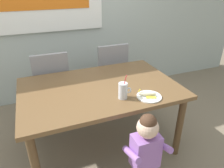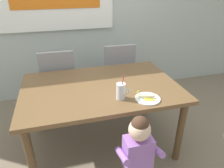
{
  "view_description": "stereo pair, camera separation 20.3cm",
  "coord_description": "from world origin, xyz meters",
  "px_view_note": "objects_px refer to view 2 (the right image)",
  "views": [
    {
      "loc": [
        -0.57,
        -1.79,
        1.73
      ],
      "look_at": [
        0.09,
        -0.1,
        0.81
      ],
      "focal_mm": 33.41,
      "sensor_mm": 36.0,
      "label": 1
    },
    {
      "loc": [
        -0.38,
        -1.85,
        1.73
      ],
      "look_at": [
        0.09,
        -0.1,
        0.81
      ],
      "focal_mm": 33.41,
      "sensor_mm": 36.0,
      "label": 2
    }
  ],
  "objects_px": {
    "dining_table": "(101,93)",
    "milk_cup": "(121,92)",
    "toddler_standing": "(138,150)",
    "dining_chair_left": "(59,80)",
    "peeled_banana": "(146,96)",
    "snack_plate": "(148,99)",
    "dining_chair_right": "(117,72)"
  },
  "relations": [
    {
      "from": "dining_chair_left",
      "to": "dining_chair_right",
      "type": "xyz_separation_m",
      "value": [
        0.82,
        0.06,
        0.0
      ]
    },
    {
      "from": "dining_chair_left",
      "to": "milk_cup",
      "type": "distance_m",
      "value": 1.17
    },
    {
      "from": "dining_chair_right",
      "to": "peeled_banana",
      "type": "height_order",
      "value": "dining_chair_right"
    },
    {
      "from": "dining_chair_left",
      "to": "snack_plate",
      "type": "bearing_deg",
      "value": 125.47
    },
    {
      "from": "milk_cup",
      "to": "peeled_banana",
      "type": "relative_size",
      "value": 1.42
    },
    {
      "from": "dining_table",
      "to": "snack_plate",
      "type": "xyz_separation_m",
      "value": [
        0.35,
        -0.37,
        0.09
      ]
    },
    {
      "from": "dining_table",
      "to": "snack_plate",
      "type": "relative_size",
      "value": 6.85
    },
    {
      "from": "toddler_standing",
      "to": "peeled_banana",
      "type": "height_order",
      "value": "toddler_standing"
    },
    {
      "from": "dining_chair_left",
      "to": "peeled_banana",
      "type": "height_order",
      "value": "dining_chair_left"
    },
    {
      "from": "dining_chair_right",
      "to": "milk_cup",
      "type": "distance_m",
      "value": 1.13
    },
    {
      "from": "dining_chair_left",
      "to": "dining_chair_right",
      "type": "bearing_deg",
      "value": -175.89
    },
    {
      "from": "dining_chair_left",
      "to": "peeled_banana",
      "type": "xyz_separation_m",
      "value": [
        0.75,
        -1.07,
        0.24
      ]
    },
    {
      "from": "milk_cup",
      "to": "snack_plate",
      "type": "bearing_deg",
      "value": -18.62
    },
    {
      "from": "toddler_standing",
      "to": "milk_cup",
      "type": "bearing_deg",
      "value": 91.64
    },
    {
      "from": "dining_table",
      "to": "toddler_standing",
      "type": "bearing_deg",
      "value": -79.35
    },
    {
      "from": "dining_chair_left",
      "to": "milk_cup",
      "type": "height_order",
      "value": "milk_cup"
    },
    {
      "from": "peeled_banana",
      "to": "dining_table",
      "type": "bearing_deg",
      "value": 133.43
    },
    {
      "from": "dining_table",
      "to": "peeled_banana",
      "type": "bearing_deg",
      "value": -46.57
    },
    {
      "from": "snack_plate",
      "to": "peeled_banana",
      "type": "bearing_deg",
      "value": 140.75
    },
    {
      "from": "dining_chair_right",
      "to": "snack_plate",
      "type": "relative_size",
      "value": 4.17
    },
    {
      "from": "snack_plate",
      "to": "dining_chair_right",
      "type": "bearing_deg",
      "value": 87.28
    },
    {
      "from": "toddler_standing",
      "to": "milk_cup",
      "type": "height_order",
      "value": "milk_cup"
    },
    {
      "from": "dining_table",
      "to": "milk_cup",
      "type": "relative_size",
      "value": 6.4
    },
    {
      "from": "dining_table",
      "to": "milk_cup",
      "type": "bearing_deg",
      "value": -67.1
    },
    {
      "from": "milk_cup",
      "to": "dining_table",
      "type": "bearing_deg",
      "value": 112.9
    },
    {
      "from": "milk_cup",
      "to": "dining_chair_right",
      "type": "bearing_deg",
      "value": 75.01
    },
    {
      "from": "dining_chair_right",
      "to": "toddler_standing",
      "type": "relative_size",
      "value": 1.15
    },
    {
      "from": "dining_table",
      "to": "milk_cup",
      "type": "height_order",
      "value": "milk_cup"
    },
    {
      "from": "dining_chair_left",
      "to": "dining_chair_right",
      "type": "height_order",
      "value": "same"
    },
    {
      "from": "dining_chair_left",
      "to": "milk_cup",
      "type": "bearing_deg",
      "value": 118.28
    },
    {
      "from": "milk_cup",
      "to": "peeled_banana",
      "type": "xyz_separation_m",
      "value": [
        0.22,
        -0.07,
        -0.04
      ]
    },
    {
      "from": "dining_chair_left",
      "to": "dining_table",
      "type": "bearing_deg",
      "value": 120.37
    }
  ]
}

